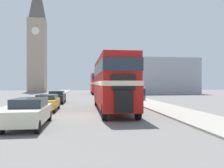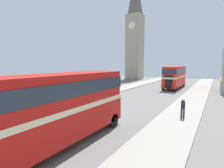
# 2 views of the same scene
# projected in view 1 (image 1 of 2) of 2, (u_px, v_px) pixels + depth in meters

# --- Properties ---
(ground_plane) EXTENTS (120.00, 120.00, 0.00)m
(ground_plane) POSITION_uv_depth(u_px,v_px,m) (94.00, 117.00, 15.40)
(ground_plane) COLOR slate
(sidewalk_right) EXTENTS (3.50, 120.00, 0.12)m
(sidewalk_right) POSITION_uv_depth(u_px,v_px,m) (185.00, 114.00, 16.26)
(sidewalk_right) COLOR gray
(sidewalk_right) RESTS_ON ground_plane
(double_decker_bus) EXTENTS (2.50, 11.12, 4.36)m
(double_decker_bus) POSITION_uv_depth(u_px,v_px,m) (112.00, 81.00, 18.48)
(double_decker_bus) COLOR #B2140F
(double_decker_bus) RESTS_ON ground_plane
(bus_distant) EXTENTS (2.54, 10.70, 4.42)m
(bus_distant) POSITION_uv_depth(u_px,v_px,m) (97.00, 82.00, 48.36)
(bus_distant) COLOR red
(bus_distant) RESTS_ON ground_plane
(car_parked_near) EXTENTS (1.81, 4.39, 1.53)m
(car_parked_near) POSITION_uv_depth(u_px,v_px,m) (29.00, 112.00, 11.88)
(car_parked_near) COLOR beige
(car_parked_near) RESTS_ON ground_plane
(car_parked_mid) EXTENTS (1.79, 4.17, 1.37)m
(car_parked_mid) POSITION_uv_depth(u_px,v_px,m) (47.00, 102.00, 18.74)
(car_parked_mid) COLOR gold
(car_parked_mid) RESTS_ON ground_plane
(car_parked_far) EXTENTS (1.81, 4.34, 1.44)m
(car_parked_far) POSITION_uv_depth(u_px,v_px,m) (57.00, 97.00, 25.94)
(car_parked_far) COLOR black
(car_parked_far) RESTS_ON ground_plane
(pedestrian_walking) EXTENTS (0.36, 0.36, 1.77)m
(pedestrian_walking) POSITION_uv_depth(u_px,v_px,m) (144.00, 93.00, 28.48)
(pedestrian_walking) COLOR #282833
(pedestrian_walking) RESTS_ON sidewalk_right
(church_tower) EXTENTS (4.91, 4.91, 33.54)m
(church_tower) POSITION_uv_depth(u_px,v_px,m) (37.00, 31.00, 62.10)
(church_tower) COLOR tan
(church_tower) RESTS_ON ground_plane
(shop_building_block) EXTENTS (14.51, 11.26, 7.93)m
(shop_building_block) POSITION_uv_depth(u_px,v_px,m) (161.00, 77.00, 51.81)
(shop_building_block) COLOR #999EA8
(shop_building_block) RESTS_ON ground_plane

